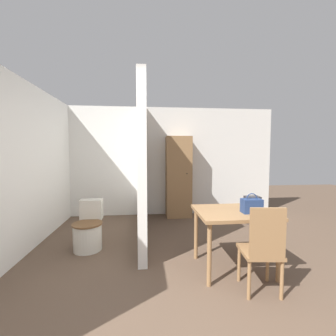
# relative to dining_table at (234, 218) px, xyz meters

# --- Properties ---
(wall_back) EXTENTS (5.24, 0.12, 2.50)m
(wall_back) POSITION_rel_dining_table_xyz_m (-0.66, 2.66, 0.60)
(wall_back) COLOR white
(wall_back) RESTS_ON ground_plane
(wall_left) EXTENTS (0.12, 4.86, 2.50)m
(wall_left) POSITION_rel_dining_table_xyz_m (-2.84, 0.67, 0.60)
(wall_left) COLOR white
(wall_left) RESTS_ON ground_plane
(partition_wall) EXTENTS (0.12, 2.50, 2.50)m
(partition_wall) POSITION_rel_dining_table_xyz_m (-1.13, 1.35, 0.60)
(partition_wall) COLOR white
(partition_wall) RESTS_ON ground_plane
(dining_table) EXTENTS (0.92, 0.76, 0.74)m
(dining_table) POSITION_rel_dining_table_xyz_m (0.00, 0.00, 0.00)
(dining_table) COLOR #997047
(dining_table) RESTS_ON ground_plane
(wooden_chair) EXTENTS (0.42, 0.42, 0.93)m
(wooden_chair) POSITION_rel_dining_table_xyz_m (0.10, -0.51, -0.16)
(wooden_chair) COLOR #997047
(wooden_chair) RESTS_ON ground_plane
(toilet) EXTENTS (0.44, 0.59, 0.71)m
(toilet) POSITION_rel_dining_table_xyz_m (-1.96, 0.81, -0.37)
(toilet) COLOR silver
(toilet) RESTS_ON ground_plane
(handbag) EXTENTS (0.23, 0.14, 0.24)m
(handbag) POSITION_rel_dining_table_xyz_m (0.17, -0.11, 0.18)
(handbag) COLOR navy
(handbag) RESTS_ON dining_table
(wooden_cabinet) EXTENTS (0.56, 0.43, 1.82)m
(wooden_cabinet) POSITION_rel_dining_table_xyz_m (-0.34, 2.38, 0.26)
(wooden_cabinet) COLOR #997047
(wooden_cabinet) RESTS_ON ground_plane
(space_heater) EXTENTS (0.30, 0.20, 0.55)m
(space_heater) POSITION_rel_dining_table_xyz_m (1.12, 1.76, -0.37)
(space_heater) COLOR #2D2D33
(space_heater) RESTS_ON ground_plane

